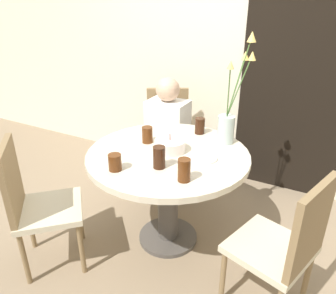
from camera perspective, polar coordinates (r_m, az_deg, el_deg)
name	(u,v)px	position (r m, az deg, el deg)	size (l,w,h in m)	color
ground_plane	(168,238)	(2.56, 0.00, -15.54)	(16.00, 16.00, 0.00)	#89755B
wall_back	(231,40)	(3.05, 10.92, 17.80)	(8.00, 0.05, 2.60)	beige
doorway_panel	(295,80)	(2.94, 21.30, 10.85)	(0.90, 0.01, 2.05)	black
dining_table	(168,172)	(2.23, 0.00, -4.41)	(1.08, 1.08, 0.72)	beige
chair_right_flank	(168,133)	(3.04, -0.06, 2.52)	(0.54, 0.54, 0.89)	beige
chair_left_flank	(34,200)	(2.24, -22.29, -8.61)	(0.57, 0.57, 0.89)	beige
chair_near_front	(286,243)	(1.87, 19.83, -15.53)	(0.50, 0.50, 0.89)	beige
birthday_cake	(170,145)	(2.17, 0.28, 0.27)	(0.20, 0.20, 0.12)	white
flower_vase	(230,114)	(2.27, 10.75, 5.73)	(0.19, 0.28, 0.74)	#B2C6C1
side_plate	(202,157)	(2.10, 5.95, -1.83)	(0.19, 0.19, 0.01)	white
drink_glass_0	(200,126)	(2.45, 5.55, 3.69)	(0.07, 0.07, 0.12)	#33190C
drink_glass_1	(184,170)	(1.82, 2.82, -4.03)	(0.07, 0.07, 0.13)	#51280F
drink_glass_2	(159,157)	(1.95, -1.55, -1.80)	(0.07, 0.07, 0.14)	#33190C
drink_glass_3	(147,135)	(2.29, -3.62, 2.15)	(0.07, 0.07, 0.11)	#51280F
drink_glass_4	(115,162)	(1.96, -9.23, -2.65)	(0.08, 0.08, 0.10)	#51280F
person_woman	(168,140)	(2.90, -0.05, 1.22)	(0.34, 0.24, 1.05)	#383333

